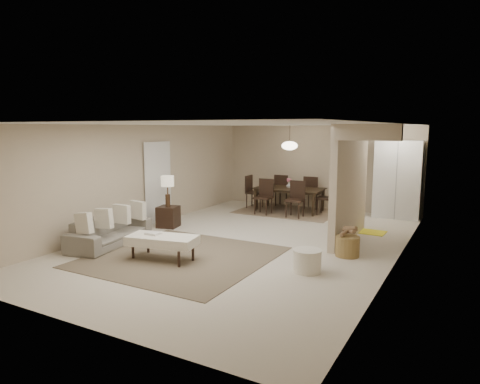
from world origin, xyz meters
The scene contains 22 objects.
floor centered at (0.00, 0.00, 0.00)m, with size 9.00×9.00×0.00m, color beige.
ceiling centered at (0.00, 0.00, 2.50)m, with size 9.00×9.00×0.00m, color white.
back_wall centered at (0.00, 4.50, 1.25)m, with size 6.00×6.00×0.00m, color #C4B194.
left_wall centered at (-3.00, 0.00, 1.25)m, with size 9.00×9.00×0.00m, color #C4B194.
right_wall centered at (3.00, 0.00, 1.25)m, with size 9.00×9.00×0.00m, color #C4B194.
partition centered at (1.80, 1.25, 1.25)m, with size 0.15×2.50×2.50m, color #C4B194.
doorway centered at (-2.97, 0.60, 1.02)m, with size 0.04×0.90×2.04m, color black.
pantry_cabinet centered at (2.35, 4.15, 1.05)m, with size 1.20×0.55×2.10m, color white.
flush_light centered at (2.30, 3.20, 2.46)m, with size 0.44×0.44×0.05m, color white.
living_rug centered at (-0.61, -1.59, 0.01)m, with size 3.20×3.20×0.01m, color brown.
sofa centered at (-2.45, -1.59, 0.29)m, with size 0.78×2.00×0.58m, color slate.
ottoman_bench centered at (-0.81, -1.89, 0.37)m, with size 1.37×0.83×0.46m.
side_table centered at (-2.40, 0.28, 0.26)m, with size 0.47×0.47×0.52m, color black.
table_lamp centered at (-2.40, 0.28, 1.08)m, with size 0.32×0.32×0.76m.
round_pouf centered at (1.76, -1.22, 0.19)m, with size 0.49×0.49×0.38m, color beige.
wicker_basket centered at (2.12, 0.00, 0.19)m, with size 0.45×0.45×0.39m, color olive.
dining_rug centered at (-0.57, 3.59, 0.01)m, with size 2.80×2.10×0.01m, color #80684F.
dining_table centered at (-0.57, 3.59, 0.34)m, with size 1.96×1.09×0.69m, color black.
dining_chairs centered at (-0.57, 3.59, 0.50)m, with size 2.67×1.94×0.99m.
vase centered at (-0.57, 3.59, 0.77)m, with size 0.16×0.16×0.16m, color white.
yellow_mat centered at (1.99, 2.15, 0.01)m, with size 0.90×0.55×0.01m, color yellow.
pendant_light centered at (-0.57, 3.59, 1.92)m, with size 0.46×0.46×0.71m.
Camera 1 is at (4.15, -7.90, 2.43)m, focal length 32.00 mm.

